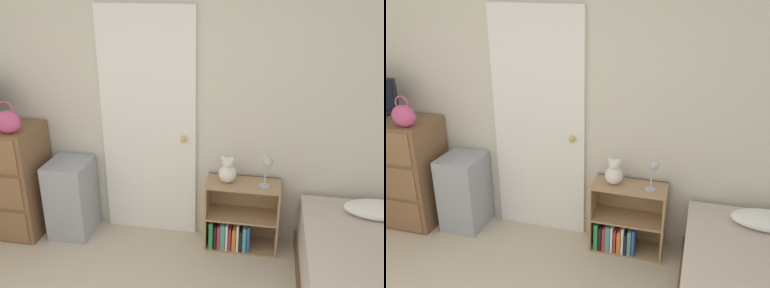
% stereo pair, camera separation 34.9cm
% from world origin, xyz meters
% --- Properties ---
extents(wall_back, '(10.00, 0.06, 2.55)m').
position_xyz_m(wall_back, '(0.00, 2.26, 1.27)').
color(wall_back, beige).
rests_on(wall_back, ground_plane).
extents(door_closed, '(0.85, 0.09, 2.07)m').
position_xyz_m(door_closed, '(-0.09, 2.21, 1.03)').
color(door_closed, white).
rests_on(door_closed, ground_plane).
extents(dresser, '(1.04, 0.50, 1.04)m').
position_xyz_m(dresser, '(-1.58, 1.96, 0.52)').
color(dresser, brown).
rests_on(dresser, ground_plane).
extents(handbag, '(0.22, 0.14, 0.28)m').
position_xyz_m(handbag, '(-1.19, 1.82, 1.14)').
color(handbag, '#C64C7F').
rests_on(handbag, dresser).
extents(storage_bin, '(0.37, 0.40, 0.72)m').
position_xyz_m(storage_bin, '(-0.79, 2.01, 0.36)').
color(storage_bin, '#999EA8').
rests_on(storage_bin, ground_plane).
extents(bookshelf, '(0.63, 0.30, 0.63)m').
position_xyz_m(bookshelf, '(0.73, 2.07, 0.24)').
color(bookshelf, tan).
rests_on(bookshelf, ground_plane).
extents(teddy_bear, '(0.15, 0.15, 0.23)m').
position_xyz_m(teddy_bear, '(0.63, 2.07, 0.73)').
color(teddy_bear, silver).
rests_on(teddy_bear, bookshelf).
extents(desk_lamp, '(0.10, 0.10, 0.27)m').
position_xyz_m(desk_lamp, '(0.96, 2.03, 0.82)').
color(desk_lamp, '#B2B2B7').
rests_on(desk_lamp, bookshelf).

